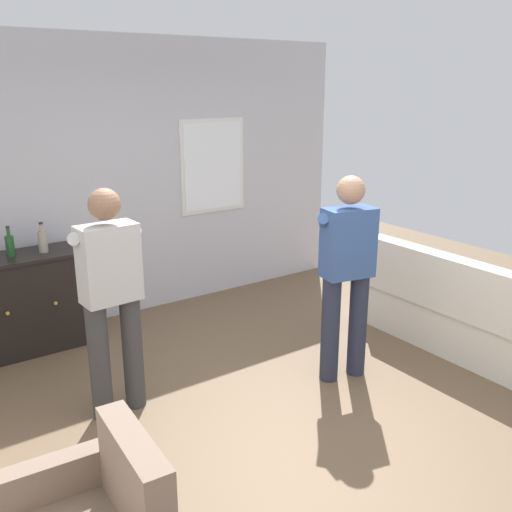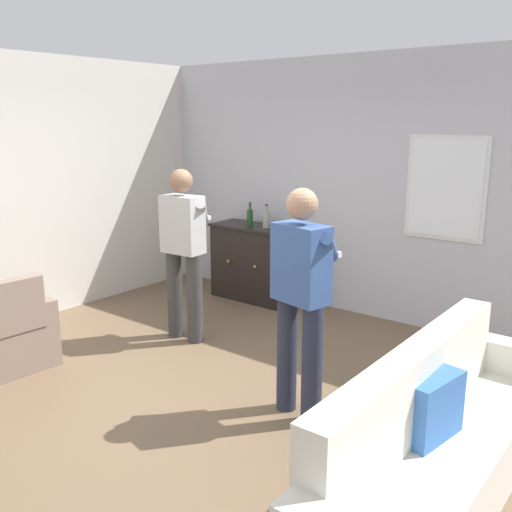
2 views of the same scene
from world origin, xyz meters
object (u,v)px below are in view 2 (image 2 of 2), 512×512
(couch, at_px, (436,452))
(bottle_liquor_amber, at_px, (250,217))
(bottle_wine_green, at_px, (266,219))
(person_standing_left, at_px, (184,247))
(sideboard_cabinet, at_px, (254,262))
(person_standing_right, at_px, (302,293))

(couch, height_order, bottle_liquor_amber, bottle_liquor_amber)
(couch, bearing_deg, bottle_wine_green, 141.29)
(bottle_wine_green, height_order, person_standing_left, person_standing_left)
(bottle_wine_green, distance_m, bottle_liquor_amber, 0.27)
(bottle_wine_green, bearing_deg, couch, -38.71)
(bottle_wine_green, bearing_deg, sideboard_cabinet, 173.83)
(bottle_liquor_amber, relative_size, person_standing_right, 0.16)
(sideboard_cabinet, bearing_deg, couch, -37.13)
(bottle_liquor_amber, bearing_deg, bottle_wine_green, -7.06)
(couch, relative_size, bottle_wine_green, 9.09)
(bottle_wine_green, relative_size, person_standing_left, 0.16)
(sideboard_cabinet, height_order, bottle_wine_green, bottle_wine_green)
(couch, bearing_deg, person_standing_right, 160.94)
(bottle_liquor_amber, relative_size, person_standing_left, 0.16)
(couch, xyz_separation_m, bottle_liquor_amber, (-3.24, 2.41, 0.66))
(couch, height_order, sideboard_cabinet, couch)
(person_standing_right, bearing_deg, bottle_liquor_amber, 135.84)
(bottle_liquor_amber, height_order, person_standing_left, person_standing_left)
(sideboard_cabinet, bearing_deg, person_standing_right, -44.91)
(person_standing_left, relative_size, person_standing_right, 1.00)
(sideboard_cabinet, relative_size, bottle_wine_green, 3.83)
(couch, distance_m, bottle_wine_green, 3.86)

